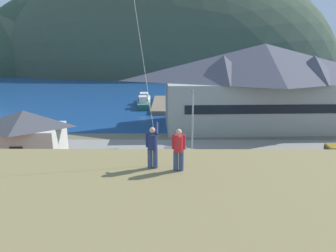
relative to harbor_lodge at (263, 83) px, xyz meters
name	(u,v)px	position (x,y,z in m)	size (l,w,h in m)	color
ground_plane	(171,203)	(-12.48, -21.82, -5.94)	(600.00, 600.00, 0.00)	#66604C
parking_lot_pad	(171,174)	(-12.48, -16.82, -5.89)	(40.00, 20.00, 0.10)	gray
bay_water	(170,88)	(-12.48, 38.18, -5.92)	(360.00, 84.00, 0.03)	navy
far_hill_east_peak	(58,71)	(-59.91, 90.77, -5.94)	(83.47, 44.83, 54.34)	#42513D
far_hill_center_saddle	(104,70)	(-41.22, 94.06, -5.94)	(112.17, 53.45, 73.08)	#334733
far_hill_far_shoulder	(169,71)	(-12.91, 90.08, -5.94)	(138.20, 72.95, 88.80)	#3D4C38
harbor_lodge	(263,83)	(0.00, 0.00, 0.00)	(28.02, 13.01, 11.16)	#999E99
storage_shed_near_lot	(26,138)	(-25.64, -15.05, -3.16)	(6.83, 4.95, 5.37)	beige
storage_shed_waterside	(197,108)	(-8.61, 2.02, -3.86)	(6.03, 4.79, 4.00)	beige
wharf_dock	(162,104)	(-14.08, 14.19, -5.59)	(3.20, 15.41, 0.70)	#70604C
moored_boat_wharfside	(143,104)	(-17.41, 12.86, -5.22)	(2.63, 6.48, 2.16)	#23564C
moored_boat_outer_mooring	(180,102)	(-10.65, 14.95, -5.22)	(2.48, 6.89, 2.16)	#A8A399
moored_boat_inner_slip	(144,100)	(-17.49, 16.81, -5.22)	(2.36, 6.78, 2.16)	silver
parked_car_back_row_left	(276,187)	(-4.80, -21.30, -4.87)	(4.32, 2.30, 1.82)	slate
parked_car_back_row_right	(177,158)	(-11.92, -15.53, -4.87)	(4.21, 2.08, 1.82)	slate
parked_car_front_row_red	(213,189)	(-9.48, -21.67, -4.87)	(4.33, 2.32, 1.82)	#9EA3A8
parked_car_front_row_end	(22,190)	(-23.07, -21.91, -4.87)	(4.33, 2.31, 1.82)	red
parked_car_corner_spot	(244,162)	(-5.98, -16.38, -4.87)	(4.30, 2.24, 1.82)	#9EA3A8
parked_car_front_row_silver	(105,161)	(-18.27, -16.27, -4.87)	(4.34, 2.34, 1.82)	#236633
parked_car_mid_row_center	(103,185)	(-17.46, -21.16, -4.87)	(4.27, 2.18, 1.82)	slate
parking_light_pole	(193,117)	(-10.23, -11.26, -2.07)	(0.24, 0.78, 6.49)	#ADADB2
person_kite_flyer	(152,146)	(-13.25, -30.00, 1.14)	(0.51, 0.66, 1.86)	#384770
person_companion	(179,148)	(-12.20, -30.26, 1.12)	(0.55, 0.40, 1.74)	#384770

